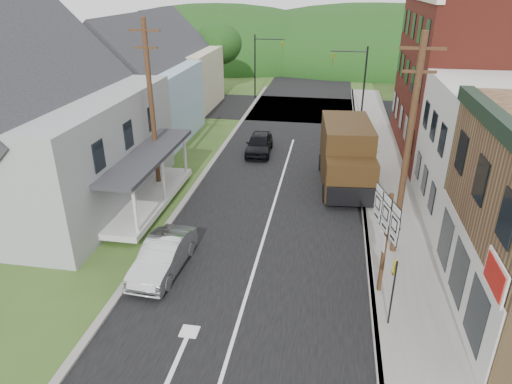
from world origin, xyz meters
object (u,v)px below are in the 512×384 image
at_px(silver_sedan, 163,256).
at_px(route_sign_cluster, 385,230).
at_px(warning_sign, 393,282).
at_px(delivery_van, 346,156).
at_px(dark_sedan, 259,144).

xyz_separation_m(silver_sedan, route_sign_cluster, (8.27, -0.07, 2.02)).
relative_size(silver_sedan, warning_sign, 1.58).
distance_m(silver_sedan, warning_sign, 8.75).
bearing_deg(route_sign_cluster, silver_sedan, 164.30).
height_order(delivery_van, warning_sign, delivery_van).
bearing_deg(route_sign_cluster, dark_sedan, 100.23).
height_order(delivery_van, route_sign_cluster, route_sign_cluster).
xyz_separation_m(silver_sedan, dark_sedan, (1.52, 14.12, -0.00)).
bearing_deg(delivery_van, silver_sedan, -131.21).
relative_size(route_sign_cluster, warning_sign, 1.52).
xyz_separation_m(delivery_van, route_sign_cluster, (1.16, -9.76, 0.91)).
height_order(dark_sedan, delivery_van, delivery_van).
relative_size(silver_sedan, dark_sedan, 1.04).
relative_size(dark_sedan, warning_sign, 1.53).
bearing_deg(silver_sedan, dark_sedan, 86.89).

